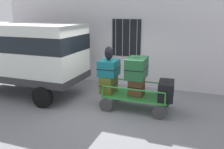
# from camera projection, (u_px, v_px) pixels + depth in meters

# --- Properties ---
(ground_plane) EXTENTS (40.00, 40.00, 0.00)m
(ground_plane) POSITION_uv_depth(u_px,v_px,m) (112.00, 107.00, 7.87)
(ground_plane) COLOR gray
(building_wall) EXTENTS (12.00, 0.38, 5.00)m
(building_wall) POSITION_uv_depth(u_px,v_px,m) (134.00, 25.00, 9.61)
(building_wall) COLOR silver
(building_wall) RESTS_ON ground
(van) EXTENTS (4.37, 2.12, 2.62)m
(van) POSITION_uv_depth(u_px,v_px,m) (25.00, 51.00, 8.77)
(van) COLOR silver
(van) RESTS_ON ground
(luggage_cart) EXTENTS (2.10, 1.10, 0.48)m
(luggage_cart) POSITION_uv_depth(u_px,v_px,m) (136.00, 98.00, 7.61)
(luggage_cart) COLOR #2D8438
(luggage_cart) RESTS_ON ground
(cart_railing) EXTENTS (1.98, 0.96, 0.35)m
(cart_railing) POSITION_uv_depth(u_px,v_px,m) (136.00, 86.00, 7.51)
(cart_railing) COLOR #2D8438
(cart_railing) RESTS_ON luggage_cart
(suitcase_left_bottom) EXTENTS (0.43, 0.67, 0.56)m
(suitcase_left_bottom) POSITION_uv_depth(u_px,v_px,m) (109.00, 84.00, 7.79)
(suitcase_left_bottom) COLOR #4C5119
(suitcase_left_bottom) RESTS_ON luggage_cart
(suitcase_left_middle) EXTENTS (0.59, 0.68, 0.51)m
(suitcase_left_middle) POSITION_uv_depth(u_px,v_px,m) (109.00, 68.00, 7.67)
(suitcase_left_middle) COLOR #0F5960
(suitcase_left_middle) RESTS_ON suitcase_left_bottom
(suitcase_midleft_bottom) EXTENTS (0.49, 0.43, 0.58)m
(suitcase_midleft_bottom) POSITION_uv_depth(u_px,v_px,m) (136.00, 86.00, 7.51)
(suitcase_midleft_bottom) COLOR brown
(suitcase_midleft_bottom) RESTS_ON luggage_cart
(suitcase_midleft_middle) EXTENTS (0.60, 0.90, 0.64)m
(suitcase_midleft_middle) POSITION_uv_depth(u_px,v_px,m) (137.00, 68.00, 7.32)
(suitcase_midleft_middle) COLOR #194C28
(suitcase_midleft_middle) RESTS_ON suitcase_midleft_bottom
(suitcase_center_bottom) EXTENTS (0.53, 0.85, 0.55)m
(suitcase_center_bottom) POSITION_uv_depth(u_px,v_px,m) (166.00, 90.00, 7.19)
(suitcase_center_bottom) COLOR black
(suitcase_center_bottom) RESTS_ON luggage_cart
(backpack) EXTENTS (0.27, 0.22, 0.44)m
(backpack) POSITION_uv_depth(u_px,v_px,m) (109.00, 53.00, 7.54)
(backpack) COLOR black
(backpack) RESTS_ON suitcase_left_middle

